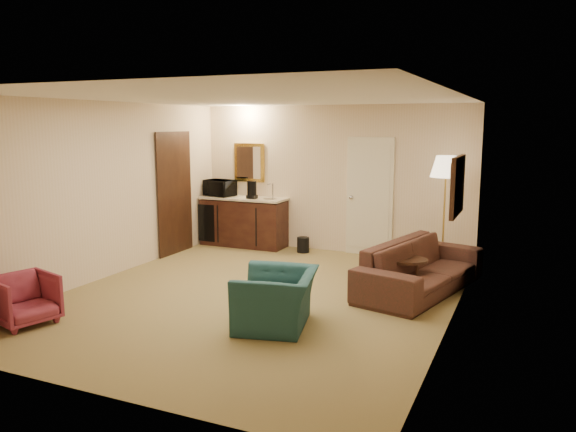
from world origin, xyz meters
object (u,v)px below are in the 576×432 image
object	(u,v)px
microwave	(220,186)
wetbar_cabinet	(244,222)
floor_lamp	(444,213)
coffee_maker	(252,190)
teal_armchair	(276,290)
coffee_table	(397,274)
rose_chair_near	(24,297)
waste_bin	(303,245)
sofa	(421,259)

from	to	relation	value
microwave	wetbar_cabinet	bearing A→B (deg)	11.82
floor_lamp	coffee_maker	bearing A→B (deg)	176.32
microwave	coffee_maker	size ratio (longest dim) A/B	1.74
teal_armchair	floor_lamp	size ratio (longest dim) A/B	0.54
coffee_table	microwave	world-z (taller)	microwave
wetbar_cabinet	coffee_maker	xyz separation A→B (m)	(0.23, -0.10, 0.62)
wetbar_cabinet	microwave	distance (m)	0.82
teal_armchair	rose_chair_near	world-z (taller)	teal_armchair
coffee_maker	coffee_table	bearing A→B (deg)	-14.28
teal_armchair	coffee_table	bearing A→B (deg)	140.59
wetbar_cabinet	waste_bin	distance (m)	1.28
teal_armchair	rose_chair_near	bearing A→B (deg)	-80.67
teal_armchair	coffee_maker	distance (m)	4.17
floor_lamp	rose_chair_near	bearing A→B (deg)	-132.23
wetbar_cabinet	coffee_table	distance (m)	3.73
sofa	microwave	distance (m)	4.44
sofa	rose_chair_near	size ratio (longest dim) A/B	3.64
waste_bin	microwave	xyz separation A→B (m)	(-1.73, 0.06, 0.97)
coffee_table	rose_chair_near	bearing A→B (deg)	-140.21
teal_armchair	floor_lamp	distance (m)	3.59
wetbar_cabinet	waste_bin	bearing A→B (deg)	-3.25
teal_armchair	waste_bin	world-z (taller)	teal_armchair
rose_chair_near	wetbar_cabinet	bearing A→B (deg)	12.48
sofa	floor_lamp	xyz separation A→B (m)	(0.09, 1.28, 0.45)
teal_armchair	waste_bin	xyz separation A→B (m)	(-1.13, 3.55, -0.29)
wetbar_cabinet	rose_chair_near	distance (m)	4.73
floor_lamp	waste_bin	distance (m)	2.59
rose_chair_near	sofa	bearing A→B (deg)	-35.22
sofa	coffee_maker	xyz separation A→B (m)	(-3.37, 1.50, 0.62)
wetbar_cabinet	coffee_maker	distance (m)	0.67
coffee_table	floor_lamp	xyz separation A→B (m)	(0.39, 1.40, 0.66)
waste_bin	coffee_table	bearing A→B (deg)	-38.58
sofa	waste_bin	size ratio (longest dim) A/B	8.56
microwave	waste_bin	bearing A→B (deg)	8.40
wetbar_cabinet	floor_lamp	bearing A→B (deg)	-4.95
floor_lamp	microwave	distance (m)	4.21
sofa	teal_armchair	size ratio (longest dim) A/B	2.38
teal_armchair	coffee_maker	xyz separation A→B (m)	(-2.13, 3.52, 0.65)
rose_chair_near	floor_lamp	world-z (taller)	floor_lamp
teal_armchair	coffee_maker	bearing A→B (deg)	-161.90
waste_bin	microwave	bearing A→B (deg)	178.14
sofa	teal_armchair	world-z (taller)	sofa
sofa	coffee_maker	world-z (taller)	coffee_maker
microwave	coffee_maker	distance (m)	0.73
coffee_table	wetbar_cabinet	bearing A→B (deg)	152.49
teal_armchair	floor_lamp	xyz separation A→B (m)	(1.33, 3.30, 0.47)
rose_chair_near	microwave	size ratio (longest dim) A/B	1.15
wetbar_cabinet	coffee_table	bearing A→B (deg)	-27.51
rose_chair_near	waste_bin	bearing A→B (deg)	-2.15
sofa	microwave	xyz separation A→B (m)	(-4.10, 1.58, 0.65)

